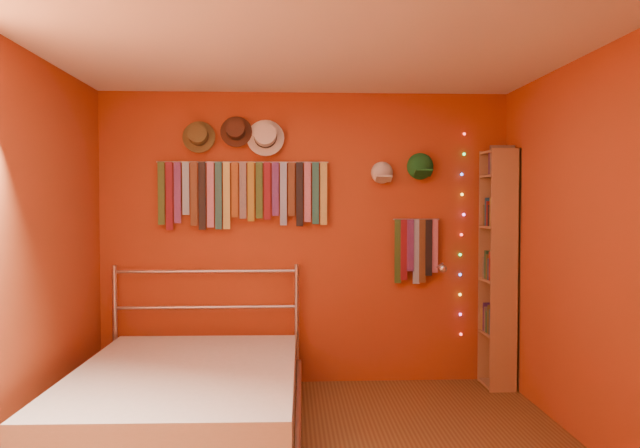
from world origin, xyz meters
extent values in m
cube|color=maroon|center=(0.00, 1.75, 1.25)|extent=(3.50, 0.02, 2.50)
cube|color=maroon|center=(1.75, 0.00, 1.25)|extent=(0.02, 3.50, 2.50)
cube|color=maroon|center=(-1.75, 0.00, 1.25)|extent=(0.02, 3.50, 2.50)
cube|color=white|center=(0.00, 0.00, 2.50)|extent=(3.50, 3.50, 0.02)
cylinder|color=silver|center=(-0.53, 1.70, 1.90)|extent=(1.45, 0.01, 0.01)
cube|color=#2F5120|center=(-1.22, 1.69, 1.64)|extent=(0.06, 0.01, 0.53)
cube|color=maroon|center=(-1.15, 1.68, 1.61)|extent=(0.06, 0.01, 0.57)
cube|color=#461B6C|center=(-1.08, 1.68, 1.64)|extent=(0.06, 0.01, 0.52)
cube|color=#71A7CA|center=(-1.01, 1.69, 1.68)|extent=(0.06, 0.01, 0.45)
cube|color=#4F2C1A|center=(-0.94, 1.68, 1.63)|extent=(0.06, 0.01, 0.54)
cube|color=black|center=(-0.87, 1.68, 1.61)|extent=(0.06, 0.01, 0.57)
cube|color=#BF5F8B|center=(-0.81, 1.69, 1.62)|extent=(0.06, 0.01, 0.55)
cube|color=#194F5A|center=(-0.74, 1.68, 1.62)|extent=(0.06, 0.01, 0.57)
cube|color=#C5CA50|center=(-0.67, 1.68, 1.62)|extent=(0.06, 0.01, 0.57)
cube|color=brown|center=(-0.60, 1.69, 1.67)|extent=(0.06, 0.01, 0.47)
cube|color=#151251|center=(-0.53, 1.68, 1.66)|extent=(0.06, 0.01, 0.48)
cube|color=olive|center=(-0.46, 1.68, 1.65)|extent=(0.06, 0.01, 0.50)
cube|color=#2A4D1F|center=(-0.40, 1.69, 1.66)|extent=(0.06, 0.01, 0.48)
cube|color=maroon|center=(-0.33, 1.68, 1.66)|extent=(0.06, 0.01, 0.49)
cube|color=#3B1966|center=(-0.26, 1.68, 1.67)|extent=(0.06, 0.01, 0.45)
cube|color=#7190CA|center=(-0.19, 1.69, 1.63)|extent=(0.06, 0.01, 0.54)
cube|color=#502C1A|center=(-0.12, 1.68, 1.67)|extent=(0.06, 0.01, 0.46)
cube|color=black|center=(-0.05, 1.68, 1.63)|extent=(0.06, 0.01, 0.54)
cube|color=#A7536F|center=(0.02, 1.69, 1.65)|extent=(0.06, 0.01, 0.51)
cube|color=#1A5E58|center=(0.08, 1.68, 1.64)|extent=(0.06, 0.01, 0.53)
cube|color=#ACA044|center=(0.15, 1.68, 1.63)|extent=(0.06, 0.01, 0.53)
cylinder|color=silver|center=(0.95, 1.70, 1.41)|extent=(0.40, 0.01, 0.01)
cube|color=#1F4B1E|center=(0.79, 1.69, 1.14)|extent=(0.06, 0.01, 0.55)
cube|color=maroon|center=(0.85, 1.68, 1.15)|extent=(0.06, 0.01, 0.52)
cube|color=#3F175C|center=(0.90, 1.68, 1.19)|extent=(0.06, 0.01, 0.44)
cube|color=#6C8BC0|center=(0.95, 1.69, 1.14)|extent=(0.06, 0.01, 0.56)
cube|color=#50341A|center=(1.01, 1.68, 1.14)|extent=(0.06, 0.01, 0.55)
cube|color=black|center=(1.06, 1.68, 1.17)|extent=(0.06, 0.01, 0.49)
cube|color=#B95C82|center=(1.11, 1.69, 1.18)|extent=(0.06, 0.01, 0.46)
cylinder|color=brown|center=(-0.90, 1.69, 2.11)|extent=(0.28, 0.07, 0.27)
cylinder|color=brown|center=(-0.90, 1.64, 2.12)|extent=(0.16, 0.14, 0.18)
cylinder|color=#332314|center=(-0.90, 1.67, 2.12)|extent=(0.17, 0.06, 0.17)
cylinder|color=#462619|center=(-0.59, 1.69, 2.16)|extent=(0.27, 0.07, 0.26)
cylinder|color=#462619|center=(-0.59, 1.64, 2.17)|extent=(0.16, 0.13, 0.17)
cylinder|color=black|center=(-0.59, 1.67, 2.16)|extent=(0.16, 0.05, 0.16)
cylinder|color=silver|center=(-0.34, 1.69, 2.10)|extent=(0.32, 0.08, 0.31)
cylinder|color=silver|center=(-0.34, 1.64, 2.12)|extent=(0.19, 0.16, 0.21)
cylinder|color=black|center=(-0.34, 1.66, 2.11)|extent=(0.19, 0.06, 0.19)
ellipsoid|color=silver|center=(0.65, 1.70, 1.81)|extent=(0.18, 0.14, 0.18)
cube|color=silver|center=(0.65, 1.59, 1.76)|extent=(0.13, 0.10, 0.05)
ellipsoid|color=#176828|center=(0.98, 1.70, 1.87)|extent=(0.20, 0.15, 0.20)
cube|color=#176828|center=(0.98, 1.58, 1.81)|extent=(0.15, 0.11, 0.06)
sphere|color=#FF3333|center=(1.37, 1.71, 2.15)|extent=(0.02, 0.02, 0.02)
sphere|color=#33FF4C|center=(1.37, 1.71, 1.98)|extent=(0.02, 0.02, 0.02)
sphere|color=#4C66FF|center=(1.35, 1.71, 1.80)|extent=(0.02, 0.02, 0.02)
sphere|color=yellow|center=(1.35, 1.71, 1.63)|extent=(0.02, 0.02, 0.02)
sphere|color=#FF4CCC|center=(1.37, 1.71, 1.45)|extent=(0.02, 0.02, 0.02)
sphere|color=#FF3333|center=(1.35, 1.71, 1.28)|extent=(0.02, 0.02, 0.02)
sphere|color=#33FF4C|center=(1.34, 1.71, 1.11)|extent=(0.02, 0.02, 0.02)
sphere|color=#4C66FF|center=(1.34, 1.71, 0.93)|extent=(0.02, 0.02, 0.02)
sphere|color=yellow|center=(1.34, 1.71, 0.76)|extent=(0.02, 0.02, 0.02)
sphere|color=#FF4CCC|center=(1.35, 1.71, 0.58)|extent=(0.02, 0.02, 0.02)
sphere|color=#FF3333|center=(1.35, 1.71, 0.41)|extent=(0.02, 0.02, 0.02)
cylinder|color=silver|center=(1.13, 1.73, 0.99)|extent=(0.04, 0.03, 0.04)
cylinder|color=silver|center=(1.13, 1.61, 1.02)|extent=(0.01, 0.25, 0.08)
sphere|color=white|center=(1.13, 1.48, 1.01)|extent=(0.07, 0.07, 0.07)
cube|color=#AA734C|center=(1.62, 1.37, 1.00)|extent=(0.24, 0.02, 2.00)
cube|color=#AA734C|center=(1.62, 1.69, 1.00)|extent=(0.24, 0.02, 2.00)
cube|color=#AA734C|center=(1.74, 1.53, 1.00)|extent=(0.02, 0.34, 2.00)
cube|color=#AA734C|center=(1.62, 1.53, 0.02)|extent=(0.24, 0.32, 0.02)
cube|color=#AA734C|center=(1.62, 1.53, 0.45)|extent=(0.24, 0.32, 0.02)
cube|color=#AA734C|center=(1.62, 1.53, 0.90)|extent=(0.24, 0.32, 0.02)
cube|color=#AA734C|center=(1.62, 1.53, 1.35)|extent=(0.24, 0.32, 0.02)
cube|color=#AA734C|center=(1.62, 1.53, 1.78)|extent=(0.24, 0.32, 0.02)
cube|color=#AA734C|center=(1.62, 1.53, 1.98)|extent=(0.24, 0.32, 0.02)
cylinder|color=silver|center=(-1.60, 1.65, 0.52)|extent=(0.04, 0.04, 1.03)
cylinder|color=silver|center=(-0.08, 1.65, 0.52)|extent=(0.04, 0.04, 1.03)
cylinder|color=silver|center=(-0.84, 1.65, 0.38)|extent=(1.52, 0.03, 0.03)
cylinder|color=silver|center=(-0.84, 1.65, 0.68)|extent=(1.52, 0.03, 0.03)
cylinder|color=silver|center=(-0.84, 1.65, 0.98)|extent=(1.52, 0.03, 0.03)
cube|color=beige|center=(-0.84, 0.57, 0.24)|extent=(1.51, 2.10, 0.41)
cylinder|color=silver|center=(-1.60, 0.57, 0.22)|extent=(0.08, 2.07, 0.03)
cylinder|color=silver|center=(-0.08, 0.57, 0.22)|extent=(0.08, 2.07, 0.03)
camera|label=1|loc=(-0.14, -3.62, 1.56)|focal=35.00mm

